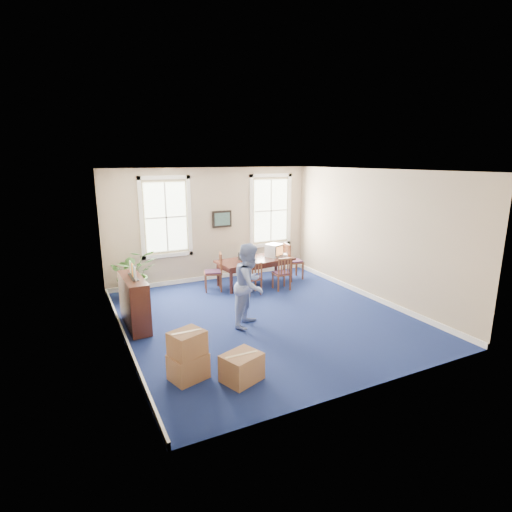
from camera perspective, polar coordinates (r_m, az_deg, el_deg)
name	(u,v)px	position (r m, az deg, el deg)	size (l,w,h in m)	color
floor	(264,316)	(9.01, 1.14, -8.63)	(6.50, 6.50, 0.00)	navy
ceiling	(265,170)	(8.34, 1.24, 12.16)	(6.50, 6.50, 0.00)	white
wall_back	(212,225)	(11.47, -6.36, 4.46)	(6.50, 6.50, 0.00)	tan
wall_front	(369,290)	(5.95, 15.86, -4.69)	(6.50, 6.50, 0.00)	tan
wall_left	(118,262)	(7.66, -19.14, -0.84)	(6.50, 6.50, 0.00)	tan
wall_right	(372,235)	(10.25, 16.26, 2.89)	(6.50, 6.50, 0.00)	tan
baseboard_back	(213,277)	(11.78, -6.11, -2.98)	(6.00, 0.04, 0.12)	white
baseboard_left	(126,340)	(8.17, -18.07, -11.34)	(0.04, 6.50, 0.12)	white
baseboard_right	(367,294)	(10.61, 15.58, -5.31)	(0.04, 6.50, 0.12)	white
window_left	(166,217)	(11.03, -12.74, 5.42)	(1.40, 0.12, 2.20)	white
window_right	(271,211)	(12.18, 2.11, 6.50)	(1.40, 0.12, 2.20)	white
wall_picture	(222,219)	(11.50, -4.89, 5.28)	(0.58, 0.06, 0.48)	black
conference_table	(255,272)	(11.15, -0.13, -2.25)	(2.12, 0.96, 0.72)	#3F1D16
crt_tv	(274,250)	(11.34, 2.60, 0.83)	(0.40, 0.43, 0.36)	#B7B7BC
game_console	(284,255)	(11.47, 3.97, 0.18)	(0.17, 0.21, 0.05)	white
equipment_bag	(246,256)	(10.98, -1.37, -0.03)	(0.39, 0.26, 0.20)	black
chair_near_left	(252,278)	(10.33, -0.51, -3.12)	(0.39, 0.39, 0.87)	brown
chair_near_right	(281,273)	(10.71, 3.66, -2.44)	(0.41, 0.41, 0.91)	brown
chair_end_left	(213,272)	(10.64, -6.19, -2.29)	(0.46, 0.46, 1.02)	brown
chair_end_right	(293,261)	(11.70, 5.38, -0.70)	(0.47, 0.47, 1.06)	brown
man	(250,285)	(8.30, -0.89, -4.15)	(0.86, 0.66, 1.76)	#7E94CD
credenza	(134,303)	(8.67, -16.99, -6.43)	(0.39, 1.35, 1.06)	#3F1D16
brochure_rack	(133,271)	(8.47, -17.18, -2.07)	(0.12, 0.69, 0.30)	#99999E
potted_plant	(134,273)	(10.49, -17.01, -2.37)	(1.13, 0.99, 1.26)	#325B25
cardboard_boxes	(198,349)	(6.72, -8.22, -12.97)	(1.48, 1.48, 0.85)	#9A6C47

